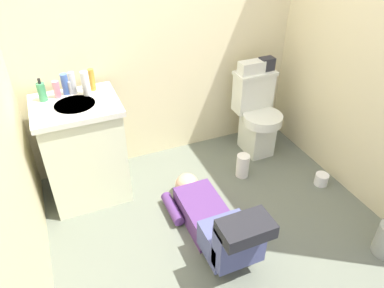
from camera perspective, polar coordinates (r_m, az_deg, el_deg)
The scene contains 17 objects.
ground_plane at distance 2.77m, azimuth 3.60°, elevation -12.32°, with size 2.83×3.01×0.04m, color #616859.
wall_back at distance 2.97m, azimuth -4.81°, elevation 18.84°, with size 2.49×0.08×2.40m, color beige.
wall_right at distance 2.80m, azimuth 28.13°, elevation 14.01°, with size 0.08×2.01×2.40m, color beige.
toilet at distance 3.32m, azimuth 10.18°, elevation 4.57°, with size 0.36×0.46×0.75m.
vanity_cabinet at distance 2.84m, azimuth -16.72°, elevation -0.88°, with size 0.60×0.52×0.82m.
faucet at distance 2.75m, azimuth -18.73°, elevation 8.38°, with size 0.02×0.02×0.10m, color silver.
person_plumber at distance 2.51m, azimuth 3.61°, elevation -12.18°, with size 0.39×1.06×0.52m.
tissue_box at distance 3.18m, azimuth 9.41°, elevation 11.94°, with size 0.22×0.11×0.10m, color silver.
toiletry_bag at distance 3.26m, azimuth 11.73°, elevation 12.33°, with size 0.12×0.09×0.11m, color #26262D.
soap_dispenser at distance 2.72m, azimuth -22.68°, elevation 7.65°, with size 0.06×0.06×0.17m.
bottle_pink at distance 2.73m, azimuth -20.65°, elevation 8.09°, with size 0.05×0.05×0.12m, color pink.
bottle_blue at distance 2.75m, azimuth -19.43°, elevation 8.92°, with size 0.05×0.05×0.15m, color #4568BA.
bottle_clear at distance 2.75m, azimuth -18.37°, elevation 9.18°, with size 0.04×0.04×0.16m, color silver.
bottle_white at distance 2.69m, azimuth -16.48°, elevation 9.19°, with size 0.06×0.06×0.18m, color silver.
bottle_amber at distance 2.76m, azimuth -15.57°, elevation 9.79°, with size 0.04×0.04×0.16m, color gold.
paper_towel_roll at distance 3.11m, azimuth 8.02°, elevation -3.41°, with size 0.11×0.11×0.21m, color white.
toilet_paper_roll at distance 3.21m, azimuth 19.81°, elevation -5.28°, with size 0.11×0.11×0.10m, color white.
Camera 1 is at (-0.89, -1.67, 2.00)m, focal length 33.68 mm.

